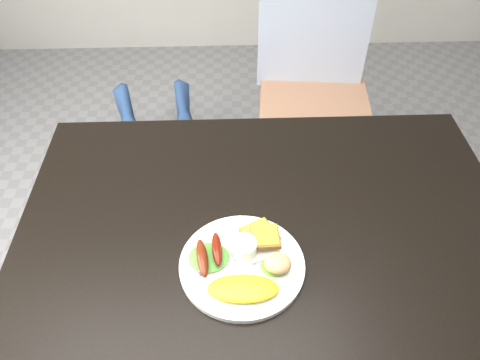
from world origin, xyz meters
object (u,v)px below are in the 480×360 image
Objects in this scene: dining_table at (266,223)px; dining_chair at (314,112)px; person at (150,80)px; plate at (242,265)px.

dining_chair is at bearing 71.66° from dining_table.
person is 5.89× the size of plate.
plate is (-0.34, -0.97, 0.31)m from dining_chair.
person is at bearing -146.81° from dining_chair.
dining_chair is (0.28, 0.83, -0.28)m from dining_table.
dining_table is 0.16m from plate.
plate reaches higher than dining_table.
dining_chair is 1.64× the size of plate.
plate is (-0.07, -0.14, 0.03)m from dining_table.
person reaches higher than dining_chair.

